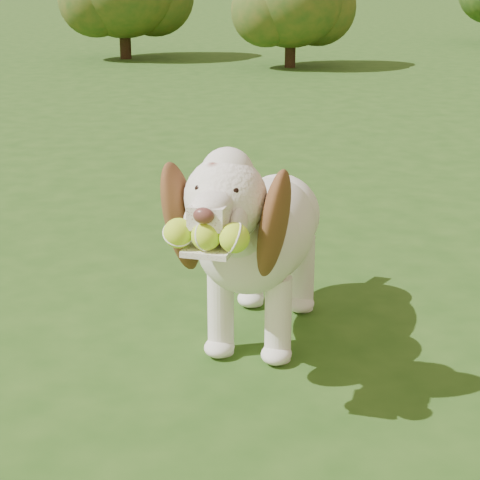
{
  "coord_description": "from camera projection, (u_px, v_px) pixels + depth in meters",
  "views": [
    {
      "loc": [
        -0.0,
        -3.32,
        1.31
      ],
      "look_at": [
        0.19,
        -0.89,
        0.48
      ],
      "focal_mm": 60.0,
      "sensor_mm": 36.0,
      "label": 1
    }
  ],
  "objects": [
    {
      "name": "ground",
      "position": [
        182.0,
        278.0,
        3.55
      ],
      "size": [
        80.0,
        80.0,
        0.0
      ],
      "primitive_type": "plane",
      "color": "#234814",
      "rests_on": "ground"
    },
    {
      "name": "dog",
      "position": [
        258.0,
        230.0,
        2.82
      ],
      "size": [
        0.69,
        1.22,
        0.81
      ],
      "rotation": [
        0.0,
        0.0,
        -0.34
      ],
      "color": "white",
      "rests_on": "ground"
    },
    {
      "name": "shrub_c",
      "position": [
        291.0,
        2.0,
        10.59
      ],
      "size": [
        1.4,
        1.4,
        1.45
      ],
      "color": "#382314",
      "rests_on": "ground"
    }
  ]
}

